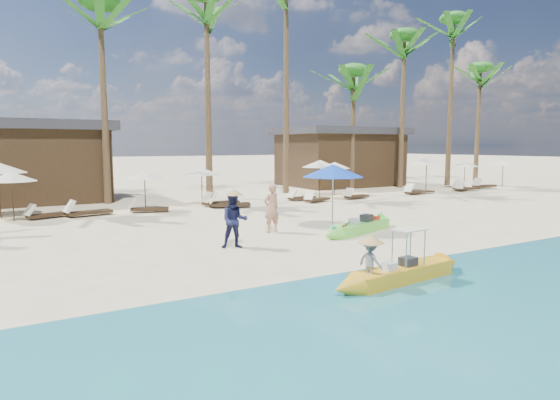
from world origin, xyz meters
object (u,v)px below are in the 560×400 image
yellow_canoe (402,273)px  blue_umbrella (333,171)px  tourist (272,208)px  green_canoe (361,227)px

yellow_canoe → blue_umbrella: bearing=62.2°
yellow_canoe → blue_umbrella: 6.57m
blue_umbrella → tourist: bearing=158.6°
yellow_canoe → blue_umbrella: (2.34, 5.82, 1.94)m
tourist → green_canoe: bearing=141.5°
tourist → yellow_canoe: bearing=78.6°
green_canoe → blue_umbrella: blue_umbrella is taller
tourist → blue_umbrella: 2.51m
yellow_canoe → blue_umbrella: size_ratio=1.91×
green_canoe → tourist: size_ratio=2.64×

